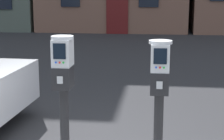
{
  "coord_description": "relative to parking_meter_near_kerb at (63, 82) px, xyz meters",
  "views": [
    {
      "loc": [
        0.76,
        -3.83,
        2.0
      ],
      "look_at": [
        0.32,
        -0.23,
        1.23
      ],
      "focal_mm": 61.1,
      "sensor_mm": 36.0,
      "label": 1
    }
  ],
  "objects": [
    {
      "name": "parking_meter_twin_adjacent",
      "position": [
        0.92,
        -0.0,
        -0.02
      ],
      "size": [
        0.22,
        0.25,
        1.4
      ],
      "rotation": [
        0.0,
        0.0,
        -1.57
      ],
      "color": "black",
      "rests_on": "sidewalk_slab"
    },
    {
      "name": "parking_meter_near_kerb",
      "position": [
        0.0,
        0.0,
        0.0
      ],
      "size": [
        0.22,
        0.25,
        1.43
      ],
      "rotation": [
        0.0,
        0.0,
        -1.57
      ],
      "color": "black",
      "rests_on": "sidewalk_slab"
    }
  ]
}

